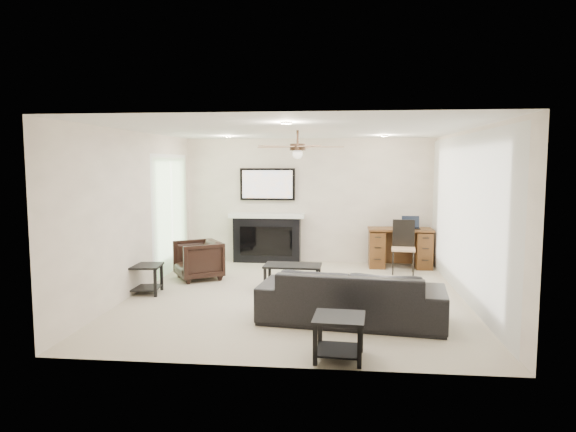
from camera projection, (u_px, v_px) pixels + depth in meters
name	position (u px, v px, depth m)	size (l,w,h in m)	color
room_shell	(310.00, 185.00, 7.69)	(5.50, 5.54, 2.52)	#BFB099
sofa	(351.00, 296.00, 6.50)	(2.32, 0.91, 0.68)	black
armchair	(198.00, 260.00, 8.89)	(0.72, 0.74, 0.67)	black
coffee_table	(293.00, 277.00, 8.19)	(0.90, 0.50, 0.40)	black
end_table_near	(339.00, 337.00, 5.29)	(0.52, 0.52, 0.45)	black
end_table_left	(145.00, 279.00, 7.92)	(0.50, 0.50, 0.45)	black
fireplace_unit	(267.00, 215.00, 10.35)	(1.52, 0.34, 1.91)	black
desk	(400.00, 248.00, 9.88)	(1.22, 0.56, 0.76)	#442711
desk_chair	(403.00, 247.00, 9.32)	(0.42, 0.44, 0.97)	black
laptop	(411.00, 223.00, 9.79)	(0.33, 0.24, 0.23)	black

